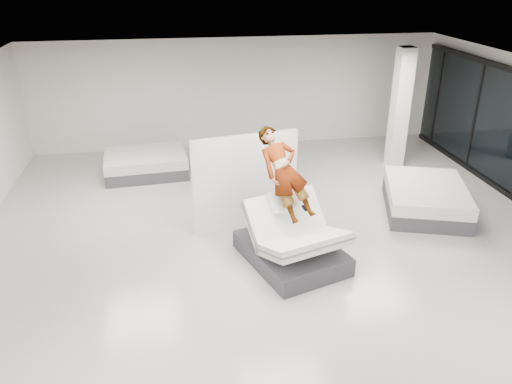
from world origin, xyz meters
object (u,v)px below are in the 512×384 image
Objects in this scene: hero_bed at (292,243)px; flat_bed_left_far at (146,164)px; divider_panel at (246,182)px; column at (400,109)px; remote at (304,208)px; person at (284,192)px; flat_bed_right_far at (425,198)px.

flat_bed_left_far is (-2.81, 4.83, -0.11)m from hero_bed.
column is at bearing 20.55° from divider_panel.
hero_bed reaches higher than remote.
divider_panel is at bearing 112.71° from hero_bed.
person is at bearing -135.06° from column.
divider_panel is at bearing 101.94° from remote.
column is at bearing 47.88° from hero_bed.
divider_panel is 0.85× the size of flat_bed_right_far.
remote reaches higher than flat_bed_right_far.
person is at bearing -160.28° from flat_bed_right_far.
column reaches higher than person.
flat_bed_left_far is (-2.18, 3.30, -0.73)m from divider_panel.
flat_bed_right_far is (3.54, 1.27, -1.00)m from person.
remote is 5.64m from column.
divider_panel is 5.34m from column.
person is at bearing -59.01° from flat_bed_left_far.
remote is 3.65m from flat_bed_right_far.
flat_bed_right_far is at bearing -27.42° from flat_bed_left_far.
person is 0.81× the size of divider_panel.
flat_bed_left_far is 0.69× the size of column.
column reaches higher than divider_panel.
flat_bed_left_far is (-6.25, 3.24, -0.02)m from flat_bed_right_far.
flat_bed_left_far is (-2.71, 4.51, -1.02)m from person.
column is at bearing 31.01° from remote.
remote is 1.70m from divider_panel.
hero_bed is 3.79m from flat_bed_right_far.
remote is at bearing -130.86° from column.
hero_bed reaches higher than flat_bed_right_far.
hero_bed is 1.76m from divider_panel.
column is (0.45, 2.71, 1.29)m from flat_bed_right_far.
hero_bed is 0.73× the size of column.
flat_bed_left_far is at bearing 175.46° from column.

